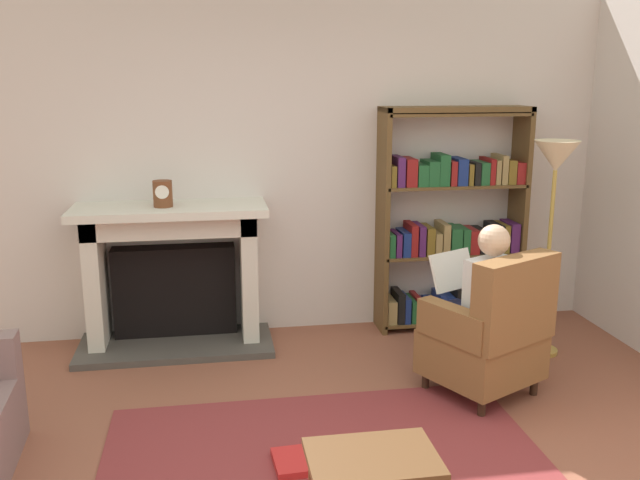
{
  "coord_description": "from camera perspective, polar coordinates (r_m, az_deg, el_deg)",
  "views": [
    {
      "loc": [
        -0.57,
        -2.85,
        2.03
      ],
      "look_at": [
        0.1,
        1.2,
        1.05
      ],
      "focal_mm": 38.45,
      "sensor_mm": 36.0,
      "label": 1
    }
  ],
  "objects": [
    {
      "name": "area_rug",
      "position": [
        3.78,
        0.77,
        -18.9
      ],
      "size": [
        2.4,
        1.8,
        0.01
      ],
      "primitive_type": "cube",
      "color": "maroon",
      "rests_on": "ground"
    },
    {
      "name": "armchair_reading",
      "position": [
        4.55,
        14.0,
        -7.62
      ],
      "size": [
        0.85,
        0.84,
        0.97
      ],
      "rotation": [
        0.0,
        0.0,
        3.61
      ],
      "color": "#331E14",
      "rests_on": "ground"
    },
    {
      "name": "seated_reader",
      "position": [
        4.56,
        13.01,
        -4.92
      ],
      "size": [
        0.52,
        0.6,
        1.14
      ],
      "rotation": [
        0.0,
        0.0,
        3.61
      ],
      "color": "silver",
      "rests_on": "ground"
    },
    {
      "name": "bookshelf",
      "position": [
        5.65,
        10.89,
        1.21
      ],
      "size": [
        1.19,
        0.32,
        1.8
      ],
      "color": "brown",
      "rests_on": "ground"
    },
    {
      "name": "fireplace",
      "position": [
        5.35,
        -12.1,
        -2.54
      ],
      "size": [
        1.46,
        0.64,
        1.1
      ],
      "color": "#4C4742",
      "rests_on": "ground"
    },
    {
      "name": "mantel_clock",
      "position": [
        5.12,
        -12.96,
        3.78
      ],
      "size": [
        0.14,
        0.14,
        0.19
      ],
      "color": "brown",
      "rests_on": "fireplace"
    },
    {
      "name": "scattered_books",
      "position": [
        3.81,
        1.88,
        -18.27
      ],
      "size": [
        0.79,
        0.49,
        0.04
      ],
      "color": "#267233",
      "rests_on": "area_rug"
    },
    {
      "name": "side_table",
      "position": [
        3.11,
        4.38,
        -18.57
      ],
      "size": [
        0.56,
        0.39,
        0.46
      ],
      "color": "brown",
      "rests_on": "ground"
    },
    {
      "name": "back_wall",
      "position": [
        5.47,
        -3.36,
        6.28
      ],
      "size": [
        5.6,
        0.1,
        2.7
      ],
      "primitive_type": "cube",
      "color": "silver",
      "rests_on": "ground"
    },
    {
      "name": "floor_lamp",
      "position": [
        5.16,
        18.96,
        5.11
      ],
      "size": [
        0.32,
        0.32,
        1.59
      ],
      "color": "#B7933F",
      "rests_on": "ground"
    }
  ]
}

